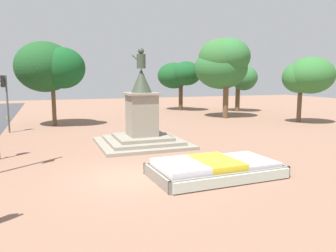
{
  "coord_description": "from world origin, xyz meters",
  "views": [
    {
      "loc": [
        -2.88,
        -11.92,
        3.82
      ],
      "look_at": [
        2.52,
        2.53,
        1.53
      ],
      "focal_mm": 35.0,
      "sensor_mm": 36.0,
      "label": 1
    }
  ],
  "objects": [
    {
      "name": "park_tree_street_side",
      "position": [
        11.79,
        23.72,
        4.12
      ],
      "size": [
        4.55,
        5.3,
        5.64
      ],
      "color": "#4C3823",
      "rests_on": "ground_plane"
    },
    {
      "name": "ground_plane",
      "position": [
        0.0,
        0.0,
        0.0
      ],
      "size": [
        95.4,
        95.4,
        0.0
      ],
      "primitive_type": "plane",
      "color": "#8C6651"
    },
    {
      "name": "park_tree_far_right",
      "position": [
        12.98,
        15.74,
        5.25
      ],
      "size": [
        5.13,
        4.96,
        7.49
      ],
      "color": "brown",
      "rests_on": "ground_plane"
    },
    {
      "name": "statue_monument",
      "position": [
        2.18,
        5.87,
        1.2
      ],
      "size": [
        4.92,
        4.92,
        5.43
      ],
      "color": "gray",
      "rests_on": "ground_plane"
    },
    {
      "name": "park_tree_behind_statue",
      "position": [
        17.7,
        20.09,
        3.93
      ],
      "size": [
        4.18,
        4.14,
        5.5
      ],
      "color": "brown",
      "rests_on": "ground_plane"
    },
    {
      "name": "traffic_light_far_corner",
      "position": [
        -5.48,
        13.13,
        2.72
      ],
      "size": [
        0.41,
        0.28,
        3.96
      ],
      "color": "#4C5156",
      "rests_on": "ground_plane"
    },
    {
      "name": "park_tree_mid_canopy",
      "position": [
        17.53,
        9.72,
        3.93
      ],
      "size": [
        4.19,
        3.67,
        5.51
      ],
      "color": "brown",
      "rests_on": "ground_plane"
    },
    {
      "name": "flower_planter",
      "position": [
        3.14,
        -0.98,
        0.29
      ],
      "size": [
        5.13,
        2.92,
        0.66
      ],
      "color": "#38281C",
      "rests_on": "ground_plane"
    },
    {
      "name": "park_tree_far_left",
      "position": [
        -2.57,
        15.72,
        4.58
      ],
      "size": [
        5.27,
        4.92,
        6.61
      ],
      "color": "brown",
      "rests_on": "ground_plane"
    }
  ]
}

